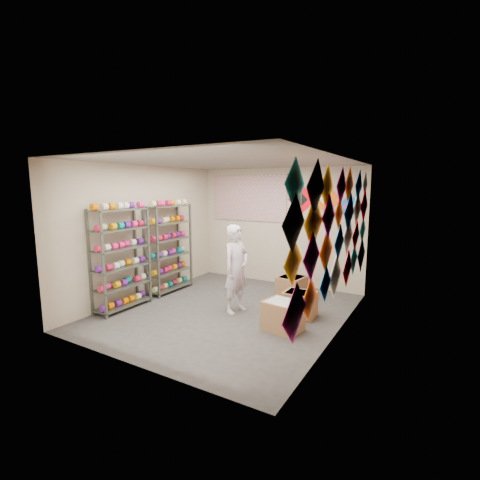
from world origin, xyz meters
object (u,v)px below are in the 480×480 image
Objects in this scene: shopkeeper at (236,269)px; carton_c at (292,288)px; shelf_rack_front at (121,259)px; carton_b at (300,304)px; shelf_rack_back at (169,248)px; carton_a at (283,316)px.

shopkeeper reaches higher than carton_c.
shelf_rack_front reaches higher than shopkeeper.
carton_b is (3.02, 1.29, -0.73)m from shelf_rack_front.
shelf_rack_back reaches higher than carton_c.
shelf_rack_front is 3.34× the size of carton_a.
carton_c is at bearing 118.19° from carton_b.
carton_b is (3.02, -0.01, -0.73)m from shelf_rack_back.
carton_a is at bearing -97.44° from shopkeeper.
carton_c is (2.52, 0.85, -0.72)m from shelf_rack_back.
shelf_rack_back is 3.34× the size of carton_a.
carton_a is at bearing 11.16° from shelf_rack_front.
carton_a is at bearing -65.31° from carton_c.
shelf_rack_front is 3.52× the size of carton_b.
carton_a is (3.00, -0.71, -0.71)m from shelf_rack_back.
shopkeeper is 3.02× the size of carton_c.
shelf_rack_back is at bearing 175.59° from carton_a.
carton_c is at bearing 18.53° from shelf_rack_back.
shopkeeper is 2.97× the size of carton_b.
shelf_rack_back is 1.18× the size of shopkeeper.
shelf_rack_front is at bearing -131.85° from carton_c.
carton_c reaches higher than carton_b.
carton_a is 0.70m from carton_b.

